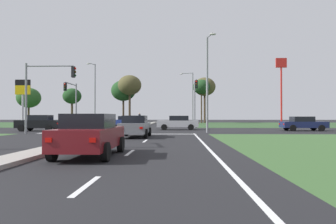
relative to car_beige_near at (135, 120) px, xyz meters
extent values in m
plane|color=black|center=(2.36, -24.09, -0.75)|extent=(200.00, 200.00, 0.00)
cube|color=#2D4C28|center=(-23.14, 0.41, -0.75)|extent=(35.00, 35.00, 0.01)
cube|color=#2D4C28|center=(27.86, 0.41, -0.75)|extent=(35.00, 35.00, 0.01)
cube|color=gray|center=(2.36, -43.09, -0.68)|extent=(1.20, 22.00, 0.14)
cube|color=#ADA89E|center=(2.36, 0.91, -0.68)|extent=(1.20, 36.00, 0.14)
cube|color=silver|center=(5.86, -50.42, -0.75)|extent=(0.14, 2.00, 0.01)
cube|color=silver|center=(5.86, -44.42, -0.75)|extent=(0.14, 2.00, 0.01)
cube|color=silver|center=(5.86, -38.42, -0.75)|extent=(0.14, 2.00, 0.01)
cube|color=silver|center=(9.21, -42.09, -0.75)|extent=(0.14, 24.00, 0.01)
cube|color=silver|center=(6.16, -31.09, -0.75)|extent=(6.40, 0.50, 0.01)
cube|color=silver|center=(-4.04, -29.29, -0.75)|extent=(0.70, 2.80, 0.01)
cube|color=silver|center=(-2.89, -29.29, -0.75)|extent=(0.70, 2.80, 0.01)
cube|color=silver|center=(-1.74, -29.29, -0.75)|extent=(0.70, 2.80, 0.01)
cube|color=silver|center=(-0.59, -29.29, -0.75)|extent=(0.70, 2.80, 0.01)
cube|color=silver|center=(0.56, -29.29, -0.75)|extent=(0.70, 2.80, 0.01)
cube|color=silver|center=(1.71, -29.29, -0.75)|extent=(0.70, 2.80, 0.01)
cube|color=#BCAD8E|center=(0.00, -0.04, -0.12)|extent=(1.78, 4.44, 0.63)
cube|color=black|center=(0.00, 0.11, 0.45)|extent=(1.57, 2.04, 0.52)
cube|color=red|center=(0.68, 2.20, -0.06)|extent=(0.20, 0.04, 0.14)
cube|color=red|center=(-0.68, 2.20, -0.06)|extent=(0.20, 0.04, 0.14)
cylinder|color=black|center=(0.89, -1.46, -0.43)|extent=(0.22, 0.64, 0.64)
cylinder|color=black|center=(-0.89, -1.46, -0.43)|extent=(0.22, 0.64, 0.64)
cylinder|color=black|center=(0.89, 1.38, -0.43)|extent=(0.22, 0.64, 0.64)
cylinder|color=black|center=(-0.89, 1.38, -0.43)|extent=(0.22, 0.64, 0.64)
cube|color=#B7B7BC|center=(7.79, -22.71, -0.08)|extent=(4.50, 1.82, 0.70)
cube|color=black|center=(7.94, -22.71, 0.53)|extent=(2.07, 1.60, 0.52)
cube|color=red|center=(10.05, -23.40, -0.01)|extent=(0.04, 0.20, 0.14)
cube|color=red|center=(10.05, -22.02, -0.01)|extent=(0.04, 0.20, 0.14)
cylinder|color=black|center=(6.35, -23.62, -0.43)|extent=(0.64, 0.22, 0.64)
cylinder|color=black|center=(6.35, -21.80, -0.43)|extent=(0.64, 0.22, 0.64)
cylinder|color=black|center=(9.23, -23.62, -0.43)|extent=(0.64, 0.22, 0.64)
cylinder|color=black|center=(9.23, -21.80, -0.43)|extent=(0.64, 0.22, 0.64)
cube|color=navy|center=(0.08, -12.07, -0.09)|extent=(1.79, 4.39, 0.68)
cube|color=black|center=(0.08, -11.92, 0.50)|extent=(1.58, 2.02, 0.52)
cube|color=red|center=(0.76, -9.86, -0.03)|extent=(0.20, 0.04, 0.14)
cube|color=red|center=(-0.60, -9.86, -0.03)|extent=(0.20, 0.04, 0.14)
cylinder|color=black|center=(0.97, -13.48, -0.43)|extent=(0.22, 0.64, 0.64)
cylinder|color=black|center=(-0.82, -13.48, -0.43)|extent=(0.22, 0.64, 0.64)
cylinder|color=black|center=(0.97, -10.67, -0.43)|extent=(0.22, 0.64, 0.64)
cylinder|color=black|center=(-0.82, -10.67, -0.43)|extent=(0.22, 0.64, 0.64)
cube|color=maroon|center=(4.56, -45.54, -0.07)|extent=(1.77, 4.26, 0.73)
cube|color=black|center=(4.56, -45.69, 0.56)|extent=(1.56, 1.96, 0.52)
cube|color=red|center=(3.89, -47.69, 0.01)|extent=(0.20, 0.04, 0.14)
cube|color=red|center=(5.23, -47.69, 0.01)|extent=(0.20, 0.04, 0.14)
cylinder|color=black|center=(3.67, -44.17, -0.43)|extent=(0.22, 0.64, 0.64)
cylinder|color=black|center=(5.45, -44.17, -0.43)|extent=(0.22, 0.64, 0.64)
cylinder|color=black|center=(3.67, -46.90, -0.43)|extent=(0.22, 0.64, 0.64)
cylinder|color=black|center=(5.45, -46.90, -0.43)|extent=(0.22, 0.64, 0.64)
cube|color=black|center=(-6.15, -26.09, -0.05)|extent=(4.26, 1.87, 0.77)
cube|color=black|center=(-6.00, -26.09, 0.60)|extent=(1.96, 1.65, 0.52)
cube|color=red|center=(-4.00, -26.80, 0.03)|extent=(0.04, 0.20, 0.14)
cube|color=red|center=(-4.00, -25.38, 0.03)|extent=(0.04, 0.20, 0.14)
cylinder|color=black|center=(-7.51, -27.03, -0.43)|extent=(0.64, 0.22, 0.64)
cylinder|color=black|center=(-7.51, -25.15, -0.43)|extent=(0.64, 0.22, 0.64)
cylinder|color=black|center=(-4.79, -27.03, -0.43)|extent=(0.64, 0.22, 0.64)
cylinder|color=black|center=(-4.79, -25.15, -0.43)|extent=(0.64, 0.22, 0.64)
cube|color=#161E47|center=(20.68, -24.74, -0.12)|extent=(4.41, 1.84, 0.62)
cube|color=black|center=(20.53, -24.74, 0.45)|extent=(2.03, 1.62, 0.52)
cube|color=red|center=(18.46, -24.04, -0.06)|extent=(0.04, 0.20, 0.14)
cube|color=red|center=(18.46, -25.44, -0.06)|extent=(0.04, 0.20, 0.14)
cylinder|color=black|center=(22.09, -23.82, -0.43)|extent=(0.64, 0.22, 0.64)
cylinder|color=black|center=(22.09, -25.66, -0.43)|extent=(0.64, 0.22, 0.64)
cylinder|color=black|center=(19.27, -23.82, -0.43)|extent=(0.64, 0.22, 0.64)
cylinder|color=black|center=(19.27, -25.66, -0.43)|extent=(0.64, 0.22, 0.64)
cube|color=slate|center=(4.79, -34.98, -0.09)|extent=(1.78, 4.40, 0.70)
cube|color=black|center=(4.79, -35.13, 0.52)|extent=(1.56, 2.03, 0.52)
cube|color=red|center=(4.12, -37.20, -0.02)|extent=(0.20, 0.04, 0.14)
cube|color=red|center=(5.47, -37.20, -0.02)|extent=(0.20, 0.04, 0.14)
cylinder|color=black|center=(3.91, -33.57, -0.43)|extent=(0.22, 0.64, 0.64)
cylinder|color=black|center=(5.68, -33.57, -0.43)|extent=(0.22, 0.64, 0.64)
cylinder|color=black|center=(3.91, -36.39, -0.43)|extent=(0.22, 0.64, 0.64)
cylinder|color=black|center=(5.68, -36.39, -0.43)|extent=(0.22, 0.64, 0.64)
cylinder|color=gray|center=(-5.24, -30.69, 2.27)|extent=(0.18, 0.18, 6.06)
cylinder|color=gray|center=(-3.19, -30.69, 5.05)|extent=(4.10, 0.12, 0.12)
cube|color=black|center=(-1.14, -30.69, 4.53)|extent=(0.26, 0.32, 0.95)
sphere|color=red|center=(-0.98, -30.69, 4.83)|extent=(0.20, 0.20, 0.20)
sphere|color=#3A2405|center=(-0.98, -30.69, 4.53)|extent=(0.20, 0.20, 0.20)
sphere|color=black|center=(-0.98, -30.69, 4.23)|extent=(0.20, 0.20, 0.20)
cylinder|color=gray|center=(-5.24, -17.49, 2.09)|extent=(0.18, 0.18, 5.69)
cylinder|color=gray|center=(-5.24, -19.42, 4.69)|extent=(0.12, 3.88, 0.12)
cube|color=black|center=(-5.24, -21.36, 4.16)|extent=(0.32, 0.26, 0.95)
sphere|color=red|center=(-5.24, -21.52, 4.46)|extent=(0.20, 0.20, 0.20)
sphere|color=#3A2405|center=(-5.24, -21.52, 4.16)|extent=(0.20, 0.20, 0.20)
sphere|color=black|center=(-5.24, -21.52, 3.86)|extent=(0.20, 0.20, 0.20)
cylinder|color=gray|center=(9.96, -17.49, 2.23)|extent=(0.18, 0.18, 5.96)
cylinder|color=gray|center=(9.96, -19.27, 4.96)|extent=(0.12, 3.57, 0.12)
cube|color=black|center=(9.96, -21.05, 4.44)|extent=(0.32, 0.26, 0.95)
sphere|color=red|center=(9.96, -21.21, 4.74)|extent=(0.20, 0.20, 0.20)
sphere|color=#3A2405|center=(9.96, -21.21, 4.44)|extent=(0.20, 0.20, 0.20)
sphere|color=black|center=(9.96, -21.21, 4.14)|extent=(0.20, 0.20, 0.20)
cylinder|color=gray|center=(10.46, -28.88, 3.59)|extent=(0.20, 0.20, 8.68)
cylinder|color=gray|center=(10.63, -29.71, 7.83)|extent=(0.43, 1.68, 0.10)
ellipsoid|color=#B2B2A8|center=(10.79, -30.54, 7.73)|extent=(0.56, 0.28, 0.20)
cylinder|color=gray|center=(-5.75, -6.53, 4.27)|extent=(0.20, 0.20, 10.05)
cylinder|color=gray|center=(-6.08, -7.32, 9.20)|extent=(0.76, 1.62, 0.10)
ellipsoid|color=#B2B2A8|center=(-6.41, -8.11, 9.10)|extent=(0.56, 0.28, 0.20)
cylinder|color=gray|center=(10.46, -1.87, 3.87)|extent=(0.20, 0.20, 9.24)
cylinder|color=gray|center=(9.47, -1.78, 8.38)|extent=(1.99, 0.29, 0.10)
ellipsoid|color=#B2B2A8|center=(8.48, -1.68, 8.28)|extent=(0.56, 0.28, 0.20)
cylinder|color=#335184|center=(2.45, -13.61, -0.22)|extent=(0.16, 0.16, 0.78)
cylinder|color=#232833|center=(2.45, -13.61, 0.58)|extent=(0.34, 0.34, 0.82)
sphere|color=tan|center=(2.45, -13.61, 1.10)|extent=(0.23, 0.23, 0.23)
cylinder|color=red|center=(25.29, -4.04, 4.11)|extent=(0.28, 0.28, 9.72)
cube|color=red|center=(25.29, -4.04, 9.77)|extent=(1.80, 0.30, 1.60)
torus|color=yellow|center=(24.90, -3.87, 9.77)|extent=(0.96, 0.16, 0.96)
torus|color=yellow|center=(25.69, -3.87, 9.77)|extent=(0.96, 0.16, 0.96)
cylinder|color=silver|center=(-10.95, -19.96, 1.31)|extent=(0.24, 0.24, 4.12)
cube|color=gold|center=(-10.95, -19.96, 3.92)|extent=(1.80, 0.24, 1.10)
cube|color=black|center=(-10.95, -19.96, 4.82)|extent=(1.80, 0.24, 0.70)
cylinder|color=#423323|center=(-24.27, 8.92, 1.29)|extent=(0.42, 0.42, 4.08)
ellipsoid|color=#285123|center=(-24.27, 8.92, 4.72)|extent=(5.05, 5.05, 4.29)
cylinder|color=#423323|center=(-15.37, 10.48, 1.66)|extent=(0.46, 0.46, 4.82)
ellipsoid|color=#1E421E|center=(-15.37, 10.48, 5.17)|extent=(4.01, 4.01, 3.41)
cylinder|color=#423323|center=(-4.33, 12.05, 2.11)|extent=(0.42, 0.42, 5.74)
ellipsoid|color=#1E421E|center=(-4.33, 12.05, 6.47)|extent=(5.42, 5.42, 4.60)
cylinder|color=#423323|center=(-2.60, 9.98, 2.67)|extent=(0.47, 0.47, 6.85)
ellipsoid|color=#4C4728|center=(-2.60, 9.98, 7.49)|extent=(5.07, 5.07, 4.31)
cylinder|color=#423323|center=(13.85, 12.89, 2.64)|extent=(0.45, 0.45, 6.79)
ellipsoid|color=#4C4728|center=(13.85, 12.89, 7.38)|extent=(4.87, 4.87, 4.14)
cylinder|color=#423323|center=(12.99, 11.00, 2.69)|extent=(0.30, 0.30, 6.89)
ellipsoid|color=#1E421E|center=(12.99, 11.00, 7.17)|extent=(3.76, 3.76, 3.19)
camera|label=1|loc=(7.80, -57.01, 0.73)|focal=33.29mm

